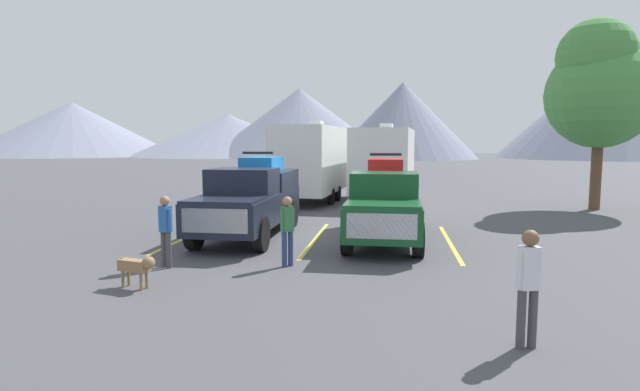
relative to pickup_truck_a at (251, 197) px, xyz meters
name	(u,v)px	position (x,y,z in m)	size (l,w,h in m)	color
ground_plane	(320,233)	(2.06, 0.65, -1.19)	(240.00, 240.00, 0.00)	#47474C
pickup_truck_a	(251,197)	(0.00, 0.00, 0.00)	(2.15, 5.89, 2.57)	black
pickup_truck_b	(385,201)	(4.08, -0.06, -0.03)	(2.10, 5.87, 2.53)	#144723
lot_stripe_a	(190,236)	(-1.85, -0.35, -1.18)	(0.12, 5.50, 0.01)	gold
lot_stripe_b	(315,239)	(2.06, -0.35, -1.18)	(0.12, 5.50, 0.01)	gold
lot_stripe_c	(450,243)	(5.96, -0.35, -1.18)	(0.12, 5.50, 0.01)	gold
camper_trailer_a	(312,159)	(0.50, 8.78, 0.86)	(2.98, 7.58, 3.90)	white
camper_trailer_b	(384,160)	(3.92, 9.51, 0.81)	(3.10, 7.40, 3.79)	white
person_a	(287,226)	(1.91, -3.68, -0.25)	(0.31, 0.30, 1.63)	navy
person_b	(529,281)	(6.17, -7.79, -0.22)	(0.36, 0.26, 1.68)	#3F3F42
person_c	(166,226)	(-0.83, -4.18, -0.23)	(0.34, 0.27, 1.66)	#3F3F42
dog	(138,266)	(-0.63, -5.85, -0.73)	(0.90, 0.41, 0.67)	olive
tree_a	(599,86)	(12.79, 7.76, 4.01)	(4.41, 4.41, 7.91)	brown
mountain_ridge	(347,123)	(-4.27, 82.27, 5.32)	(150.48, 45.99, 17.51)	gray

